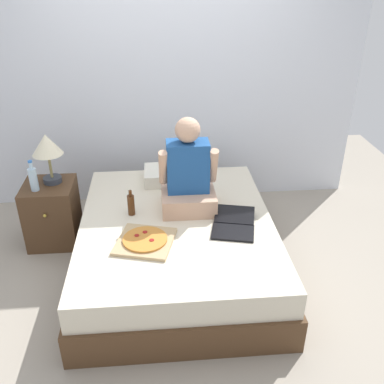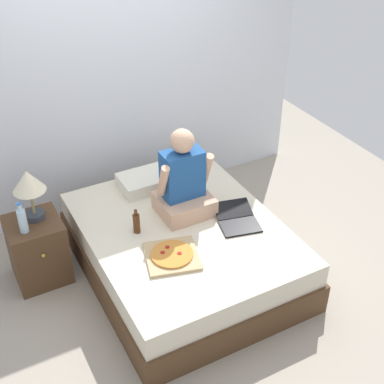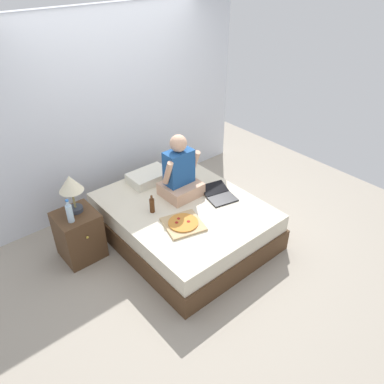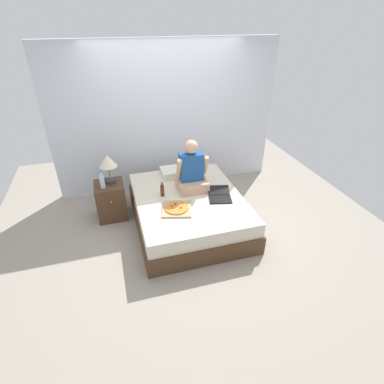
% 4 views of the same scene
% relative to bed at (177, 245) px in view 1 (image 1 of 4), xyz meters
% --- Properties ---
extents(ground_plane, '(5.86, 5.86, 0.00)m').
position_rel_bed_xyz_m(ground_plane, '(0.00, 0.00, -0.24)').
color(ground_plane, '#9E9384').
extents(wall_back, '(3.86, 0.12, 2.50)m').
position_rel_bed_xyz_m(wall_back, '(0.00, 1.34, 1.01)').
color(wall_back, silver).
rests_on(wall_back, ground).
extents(bed, '(1.58, 1.95, 0.48)m').
position_rel_bed_xyz_m(bed, '(0.00, 0.00, 0.00)').
color(bed, '#4C331E').
rests_on(bed, ground).
extents(nightstand_left, '(0.44, 0.47, 0.58)m').
position_rel_bed_xyz_m(nightstand_left, '(-1.11, 0.52, 0.05)').
color(nightstand_left, '#4C331E').
rests_on(nightstand_left, ground).
extents(lamp_on_left_nightstand, '(0.26, 0.26, 0.45)m').
position_rel_bed_xyz_m(lamp_on_left_nightstand, '(-1.07, 0.57, 0.67)').
color(lamp_on_left_nightstand, '#333842').
rests_on(lamp_on_left_nightstand, nightstand_left).
extents(water_bottle, '(0.07, 0.07, 0.28)m').
position_rel_bed_xyz_m(water_bottle, '(-1.19, 0.43, 0.46)').
color(water_bottle, silver).
rests_on(water_bottle, nightstand_left).
extents(pillow, '(0.52, 0.34, 0.12)m').
position_rel_bed_xyz_m(pillow, '(0.00, 0.70, 0.31)').
color(pillow, silver).
rests_on(pillow, bed).
extents(person_seated, '(0.47, 0.40, 0.78)m').
position_rel_bed_xyz_m(person_seated, '(0.11, 0.20, 0.53)').
color(person_seated, tan).
rests_on(person_seated, bed).
extents(laptop, '(0.40, 0.48, 0.07)m').
position_rel_bed_xyz_m(laptop, '(0.43, -0.17, 0.27)').
color(laptop, black).
rests_on(laptop, bed).
extents(pizza_box, '(0.49, 0.49, 0.05)m').
position_rel_bed_xyz_m(pizza_box, '(-0.25, -0.30, 0.26)').
color(pizza_box, tan).
rests_on(pizza_box, bed).
extents(beer_bottle_on_bed, '(0.06, 0.06, 0.22)m').
position_rel_bed_xyz_m(beer_bottle_on_bed, '(-0.36, 0.12, 0.34)').
color(beer_bottle_on_bed, '#4C2811').
rests_on(beer_bottle_on_bed, bed).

